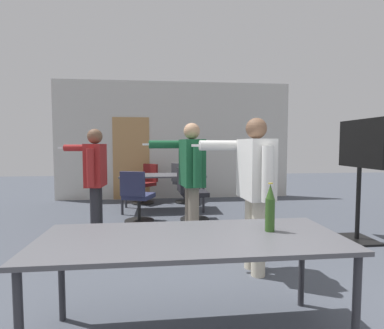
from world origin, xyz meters
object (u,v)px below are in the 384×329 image
(person_near_casual, at_px, (191,172))
(office_chair_far_right, at_px, (145,185))
(tv_screen, at_px, (360,168))
(office_chair_near_pushed, at_px, (190,196))
(person_right_polo, at_px, (95,173))
(office_chair_far_left, at_px, (137,199))
(office_chair_mid_tucked, at_px, (184,184))
(drink_cup, at_px, (185,173))
(person_far_watching, at_px, (254,181))
(beer_bottle, at_px, (270,209))

(person_near_casual, xyz_separation_m, office_chair_far_right, (-0.77, 2.99, -0.57))
(tv_screen, relative_size, office_chair_near_pushed, 1.82)
(person_right_polo, xyz_separation_m, office_chair_near_pushed, (1.48, 0.93, -0.51))
(tv_screen, height_order, office_chair_far_left, tv_screen)
(office_chair_far_right, height_order, office_chair_mid_tucked, office_chair_mid_tucked)
(office_chair_far_left, bearing_deg, person_right_polo, -102.23)
(office_chair_near_pushed, distance_m, drink_cup, 0.86)
(person_far_watching, xyz_separation_m, office_chair_far_right, (-1.34, 3.99, -0.57))
(person_far_watching, bearing_deg, drink_cup, 4.66)
(person_near_casual, relative_size, office_chair_near_pushed, 1.76)
(person_near_casual, distance_m, beer_bottle, 2.04)
(office_chair_far_right, height_order, beer_bottle, beer_bottle)
(person_far_watching, distance_m, beer_bottle, 1.02)
(office_chair_far_right, relative_size, office_chair_mid_tucked, 0.97)
(person_right_polo, height_order, office_chair_far_left, person_right_polo)
(person_right_polo, distance_m, drink_cup, 2.26)
(drink_cup, bearing_deg, office_chair_near_pushed, -88.44)
(office_chair_far_left, height_order, drink_cup, office_chair_far_left)
(person_right_polo, xyz_separation_m, office_chair_far_left, (0.54, 0.85, -0.53))
(tv_screen, relative_size, drink_cup, 20.19)
(person_near_casual, height_order, office_chair_far_left, person_near_casual)
(office_chair_far_left, relative_size, drink_cup, 10.74)
(person_far_watching, relative_size, drink_cup, 19.35)
(office_chair_far_left, bearing_deg, office_chair_mid_tucked, 80.28)
(office_chair_far_right, bearing_deg, office_chair_far_left, 132.58)
(tv_screen, distance_m, office_chair_far_right, 4.49)
(office_chair_mid_tucked, bearing_deg, person_near_casual, -58.26)
(person_near_casual, bearing_deg, office_chair_near_pushed, -13.92)
(tv_screen, bearing_deg, office_chair_far_left, -112.50)
(person_right_polo, relative_size, office_chair_far_left, 1.74)
(person_near_casual, height_order, beer_bottle, person_near_casual)
(drink_cup, bearing_deg, office_chair_far_right, 133.41)
(person_far_watching, bearing_deg, office_chair_mid_tucked, 2.23)
(office_chair_far_left, xyz_separation_m, drink_cup, (0.93, 0.87, 0.36))
(tv_screen, height_order, person_near_casual, tv_screen)
(office_chair_far_left, distance_m, beer_bottle, 3.44)
(person_far_watching, distance_m, office_chair_near_pushed, 2.38)
(office_chair_far_right, bearing_deg, person_far_watching, 152.86)
(tv_screen, xyz_separation_m, office_chair_far_right, (-3.16, 3.13, -0.63))
(tv_screen, relative_size, office_chair_mid_tucked, 1.83)
(tv_screen, xyz_separation_m, person_far_watching, (-1.82, -0.86, -0.06))
(person_near_casual, relative_size, beer_bottle, 4.70)
(office_chair_far_left, bearing_deg, office_chair_far_right, 108.42)
(person_far_watching, relative_size, office_chair_far_left, 1.80)
(office_chair_mid_tucked, relative_size, beer_bottle, 2.65)
(tv_screen, xyz_separation_m, drink_cup, (-2.29, 2.20, -0.26))
(office_chair_mid_tucked, bearing_deg, office_chair_far_left, -85.15)
(person_right_polo, bearing_deg, drink_cup, -37.22)
(person_far_watching, distance_m, drink_cup, 3.11)
(office_chair_far_right, xyz_separation_m, office_chair_near_pushed, (0.90, -1.72, 0.03))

